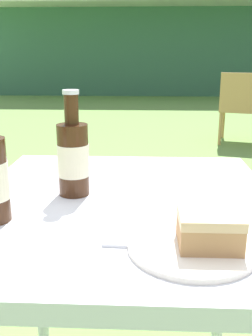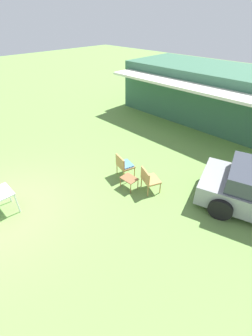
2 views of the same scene
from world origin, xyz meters
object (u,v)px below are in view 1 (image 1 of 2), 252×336
cake_on_plate (201,236)px  cola_bottle_near (73,157)px  wicker_chair_cushioned (245,103)px  patio_table (124,230)px

cake_on_plate → cola_bottle_near: bearing=134.9°
cola_bottle_near → wicker_chair_cushioned: bearing=70.3°
patio_table → cola_bottle_near: bearing=163.2°
wicker_chair_cushioned → cola_bottle_near: 4.11m
wicker_chair_cushioned → cake_on_plate: bearing=90.6°
patio_table → cola_bottle_near: (-0.12, 0.04, 0.17)m
patio_table → cake_on_plate: size_ratio=3.52×
patio_table → cake_on_plate: 0.30m
wicker_chair_cushioned → cake_on_plate: size_ratio=3.71×
wicker_chair_cushioned → cake_on_plate: (-1.11, -4.13, 0.27)m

